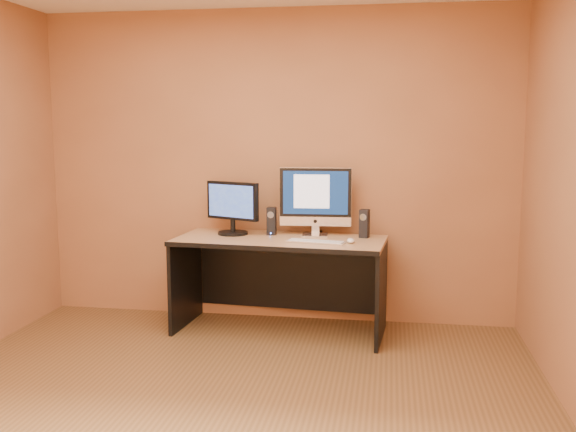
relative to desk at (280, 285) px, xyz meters
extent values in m
plane|color=brown|center=(-0.11, -1.60, -0.38)|extent=(4.00, 4.00, 0.00)
cube|color=silver|center=(0.30, -0.14, 0.39)|extent=(0.46, 0.20, 0.02)
ellipsoid|color=white|center=(0.57, -0.10, 0.40)|extent=(0.07, 0.11, 0.04)
cylinder|color=black|center=(0.30, 0.31, 0.38)|extent=(0.06, 0.22, 0.01)
cylinder|color=black|center=(0.25, 0.31, 0.38)|extent=(0.11, 0.16, 0.01)
camera|label=1|loc=(0.85, -4.91, 1.28)|focal=40.00mm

